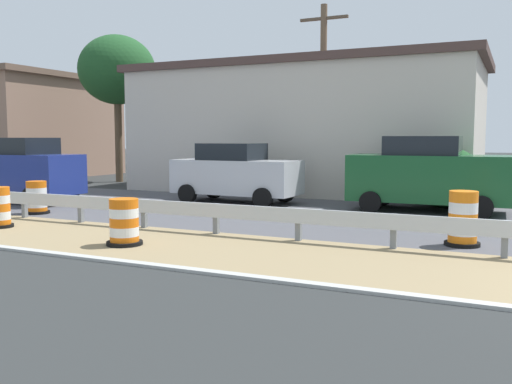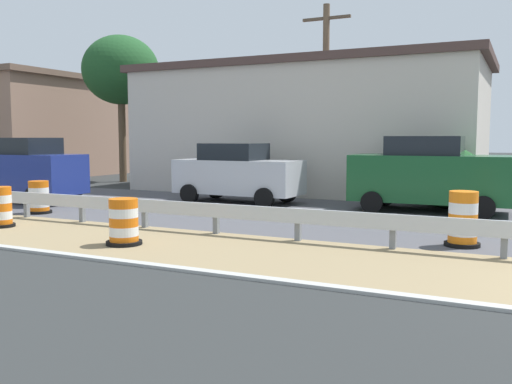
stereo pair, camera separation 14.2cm
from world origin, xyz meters
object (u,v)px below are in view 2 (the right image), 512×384
(traffic_barrel_mid, at_px, (1,209))
(car_distant_c, at_px, (430,174))
(traffic_barrel_close, at_px, (124,224))
(car_trailing_near_lane, at_px, (238,173))
(traffic_barrel_nearest, at_px, (463,221))
(traffic_barrel_far, at_px, (39,199))
(utility_pole_near, at_px, (325,98))
(car_trailing_far_lane, at_px, (22,170))

(traffic_barrel_mid, bearing_deg, car_distant_c, -50.20)
(traffic_barrel_close, relative_size, car_distant_c, 0.21)
(traffic_barrel_mid, xyz_separation_m, car_distant_c, (7.57, -9.09, 0.68))
(car_trailing_near_lane, bearing_deg, traffic_barrel_mid, -110.00)
(traffic_barrel_close, xyz_separation_m, traffic_barrel_mid, (0.50, 4.22, 0.02))
(traffic_barrel_nearest, height_order, traffic_barrel_close, traffic_barrel_nearest)
(traffic_barrel_nearest, xyz_separation_m, traffic_barrel_mid, (-2.39, 10.54, -0.06))
(traffic_barrel_close, height_order, traffic_barrel_far, traffic_barrel_close)
(car_trailing_near_lane, bearing_deg, utility_pole_near, 56.74)
(car_trailing_far_lane, bearing_deg, traffic_barrel_close, 149.94)
(traffic_barrel_mid, distance_m, car_trailing_far_lane, 5.81)
(car_trailing_near_lane, xyz_separation_m, utility_pole_near, (2.98, -2.08, 2.65))
(traffic_barrel_nearest, height_order, traffic_barrel_far, traffic_barrel_nearest)
(traffic_barrel_nearest, bearing_deg, traffic_barrel_close, 114.52)
(traffic_barrel_far, bearing_deg, traffic_barrel_close, -117.04)
(traffic_barrel_far, bearing_deg, car_distant_c, -62.43)
(traffic_barrel_nearest, height_order, car_trailing_far_lane, car_trailing_far_lane)
(traffic_barrel_far, xyz_separation_m, car_distant_c, (5.34, -10.22, 0.70))
(traffic_barrel_mid, relative_size, traffic_barrel_far, 1.05)
(car_trailing_near_lane, relative_size, car_trailing_far_lane, 0.95)
(traffic_barrel_far, distance_m, car_distant_c, 11.55)
(car_trailing_far_lane, relative_size, utility_pole_near, 0.65)
(car_distant_c, bearing_deg, traffic_barrel_far, -153.87)
(traffic_barrel_nearest, xyz_separation_m, traffic_barrel_far, (-0.15, 11.67, -0.09))
(car_distant_c, bearing_deg, traffic_barrel_mid, -141.64)
(car_trailing_far_lane, bearing_deg, traffic_barrel_nearest, 172.53)
(car_trailing_near_lane, height_order, car_trailing_far_lane, car_trailing_far_lane)
(car_trailing_near_lane, xyz_separation_m, car_distant_c, (0.42, -6.24, 0.12))
(car_trailing_far_lane, bearing_deg, car_distant_c, -165.90)
(traffic_barrel_nearest, height_order, traffic_barrel_mid, traffic_barrel_nearest)
(traffic_barrel_close, xyz_separation_m, utility_pole_near, (10.62, -0.72, 3.23))
(traffic_barrel_nearest, xyz_separation_m, utility_pole_near, (7.74, 5.61, 3.14))
(traffic_barrel_close, bearing_deg, traffic_barrel_far, 62.96)
(traffic_barrel_nearest, relative_size, traffic_barrel_far, 1.19)
(traffic_barrel_mid, relative_size, car_trailing_far_lane, 0.22)
(utility_pole_near, bearing_deg, traffic_barrel_close, 176.15)
(car_distant_c, distance_m, utility_pole_near, 5.49)
(car_trailing_far_lane, distance_m, car_distant_c, 13.52)
(traffic_barrel_mid, xyz_separation_m, traffic_barrel_far, (2.24, 1.13, -0.02))
(traffic_barrel_nearest, bearing_deg, traffic_barrel_far, 90.75)
(car_trailing_near_lane, height_order, utility_pole_near, utility_pole_near)
(car_trailing_near_lane, bearing_deg, car_trailing_far_lane, -154.68)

